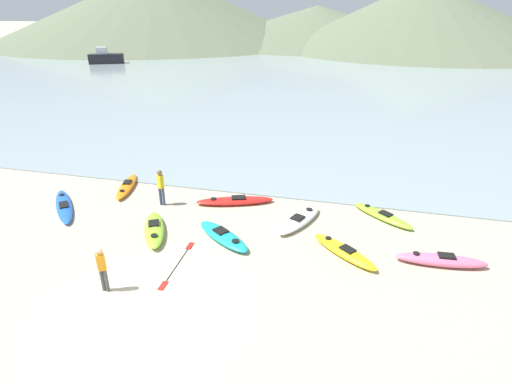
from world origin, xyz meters
name	(u,v)px	position (x,y,z in m)	size (l,w,h in m)	color
ground_plane	(147,306)	(0.00, 0.00, 0.00)	(400.00, 400.00, 0.00)	tan
bay_water	(313,76)	(0.00, 43.05, 0.03)	(160.00, 70.00, 0.06)	gray
far_hill_left	(158,6)	(-42.39, 87.81, 7.85)	(76.59, 76.59, 15.71)	#5B664C
far_hill_midleft	(317,24)	(-4.84, 92.77, 4.05)	(58.81, 58.81, 8.10)	#5B664C
far_hill_midright	(423,15)	(16.63, 82.62, 6.38)	(57.16, 57.16, 12.76)	#5B664C
kayak_on_sand_0	(382,215)	(6.86, 7.16, 0.14)	(2.60, 2.25, 0.32)	#8CCC2D
kayak_on_sand_1	(64,206)	(-6.46, 4.81, 0.13)	(2.83, 3.10, 0.29)	blue
kayak_on_sand_2	(223,236)	(1.00, 4.05, 0.15)	(2.74, 2.31, 0.34)	teal
kayak_on_sand_3	(127,186)	(-4.88, 7.29, 0.14)	(1.37, 2.96, 0.33)	orange
kayak_on_sand_4	(235,201)	(0.58, 7.02, 0.14)	(3.46, 1.79, 0.33)	red
kayak_on_sand_5	(344,251)	(5.45, 4.08, 0.15)	(2.59, 2.31, 0.35)	yellow
kayak_on_sand_6	(299,220)	(3.60, 5.94, 0.16)	(1.82, 2.90, 0.36)	white
kayak_on_sand_7	(441,260)	(8.65, 4.26, 0.18)	(3.02, 0.83, 0.41)	#E5668C
kayak_on_sand_8	(154,229)	(-1.70, 3.84, 0.18)	(1.94, 2.82, 0.40)	#8CCC2D
person_near_foreground	(102,267)	(-1.57, 0.36, 0.88)	(0.31, 0.26, 1.54)	#4C4C4C
person_near_waterline	(161,185)	(-2.48, 6.15, 0.94)	(0.33, 0.27, 1.65)	#384260
moored_boat_1	(358,55)	(5.11, 62.67, 0.64)	(2.52, 3.32, 1.17)	#B2B2B7
moored_boat_3	(106,58)	(-31.67, 47.57, 0.88)	(5.22, 3.76, 2.35)	black
loose_paddle	(177,264)	(0.00, 2.14, 0.01)	(0.25, 2.78, 0.03)	black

